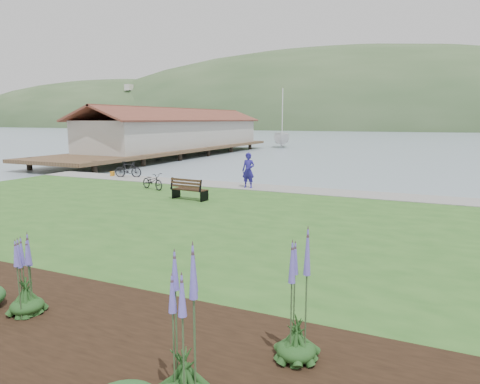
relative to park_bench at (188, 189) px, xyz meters
The scene contains 15 objects.
ground 4.09m from the park_bench, 31.77° to the right, with size 600.00×600.00×0.00m, color gray.
lawn 5.36m from the park_bench, 50.44° to the right, with size 34.00×20.00×0.40m, color #2D5C20.
shoreline_path 5.90m from the park_bench, 54.86° to the left, with size 34.00×2.20×0.03m, color gray.
garden_bed 13.51m from the park_bench, 61.78° to the right, with size 24.00×4.40×0.04m, color black.
far_hillside 169.53m from the park_bench, 82.07° to the left, with size 580.00×80.00×38.00m, color #36522E, non-canonical shape.
pier_pavilion 30.42m from the park_bench, 123.17° to the left, with size 8.00×36.00×5.40m.
park_bench is the anchor object (origin of this frame).
person 4.52m from the park_bench, 74.78° to the left, with size 0.83×0.57×2.28m, color navy.
bicycle_a 3.82m from the park_bench, 151.40° to the left, with size 1.71×0.60×0.89m, color black.
bicycle_b 9.19m from the park_bench, 146.25° to the left, with size 1.75×0.51×1.05m, color black.
sailboat 45.27m from the park_bench, 103.46° to the left, with size 10.42×10.61×27.47m, color silver.
pannier 10.31m from the park_bench, 150.31° to the left, with size 0.20×0.31×0.33m, color #C17616.
echium_0 14.62m from the park_bench, 58.90° to the right, with size 0.62×0.62×2.39m.
echium_1 13.95m from the park_bench, 51.90° to the right, with size 0.62×0.62×2.36m.
echium_4 12.07m from the park_bench, 73.48° to the right, with size 0.62×0.62×1.77m.
Camera 1 is at (6.96, -14.79, 4.12)m, focal length 32.00 mm.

